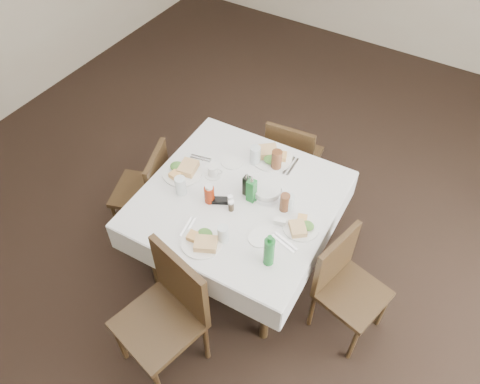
{
  "coord_description": "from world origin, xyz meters",
  "views": [
    {
      "loc": [
        1.08,
        -1.88,
        3.08
      ],
      "look_at": [
        0.01,
        -0.12,
        0.8
      ],
      "focal_mm": 35.0,
      "sensor_mm": 36.0,
      "label": 1
    }
  ],
  "objects": [
    {
      "name": "ground_plane",
      "position": [
        0.0,
        0.0,
        0.0
      ],
      "size": [
        7.0,
        7.0,
        0.0
      ],
      "primitive_type": "plane",
      "color": "black"
    },
    {
      "name": "room_shell",
      "position": [
        0.0,
        0.0,
        1.71
      ],
      "size": [
        6.04,
        7.04,
        2.8
      ],
      "color": "#BDAC93",
      "rests_on": "ground"
    },
    {
      "name": "dining_table",
      "position": [
        0.01,
        -0.13,
        0.68
      ],
      "size": [
        1.29,
        1.29,
        0.76
      ],
      "color": "#301E10",
      "rests_on": "ground"
    },
    {
      "name": "chair_north",
      "position": [
        0.01,
        0.69,
        0.47
      ],
      "size": [
        0.43,
        0.43,
        0.83
      ],
      "color": "#301E10",
      "rests_on": "ground"
    },
    {
      "name": "chair_south",
      "position": [
        0.01,
        -0.94,
        0.54
      ],
      "size": [
        0.54,
        0.54,
        0.95
      ],
      "color": "#301E10",
      "rests_on": "ground"
    },
    {
      "name": "chair_east",
      "position": [
        0.83,
        -0.17,
        0.48
      ],
      "size": [
        0.47,
        0.47,
        0.83
      ],
      "color": "#301E10",
      "rests_on": "ground"
    },
    {
      "name": "chair_west",
      "position": [
        -0.77,
        -0.18,
        0.47
      ],
      "size": [
        0.49,
        0.49,
        0.82
      ],
      "color": "#301E10",
      "rests_on": "ground"
    },
    {
      "name": "meal_north",
      "position": [
        0.01,
        0.3,
        0.79
      ],
      "size": [
        0.29,
        0.29,
        0.06
      ],
      "color": "white",
      "rests_on": "dining_table"
    },
    {
      "name": "meal_south",
      "position": [
        0.01,
        -0.56,
        0.78
      ],
      "size": [
        0.26,
        0.26,
        0.06
      ],
      "color": "white",
      "rests_on": "dining_table"
    },
    {
      "name": "meal_east",
      "position": [
        0.48,
        -0.15,
        0.78
      ],
      "size": [
        0.23,
        0.23,
        0.05
      ],
      "color": "white",
      "rests_on": "dining_table"
    },
    {
      "name": "meal_west",
      "position": [
        -0.44,
        -0.14,
        0.79
      ],
      "size": [
        0.28,
        0.28,
        0.06
      ],
      "color": "white",
      "rests_on": "dining_table"
    },
    {
      "name": "side_plate_a",
      "position": [
        -0.21,
        0.13,
        0.77
      ],
      "size": [
        0.16,
        0.16,
        0.01
      ],
      "color": "white",
      "rests_on": "dining_table"
    },
    {
      "name": "side_plate_b",
      "position": [
        0.3,
        -0.35,
        0.77
      ],
      "size": [
        0.15,
        0.15,
        0.01
      ],
      "color": "white",
      "rests_on": "dining_table"
    },
    {
      "name": "water_n",
      "position": [
        -0.07,
        0.21,
        0.83
      ],
      "size": [
        0.07,
        0.07,
        0.14
      ],
      "color": "silver",
      "rests_on": "dining_table"
    },
    {
      "name": "water_s",
      "position": [
        0.11,
        -0.48,
        0.82
      ],
      "size": [
        0.07,
        0.07,
        0.12
      ],
      "color": "silver",
      "rests_on": "dining_table"
    },
    {
      "name": "water_e",
      "position": [
        0.33,
        -0.04,
        0.82
      ],
      "size": [
        0.06,
        0.06,
        0.12
      ],
      "color": "silver",
      "rests_on": "dining_table"
    },
    {
      "name": "water_w",
      "position": [
        -0.34,
        -0.3,
        0.83
      ],
      "size": [
        0.07,
        0.07,
        0.13
      ],
      "color": "silver",
      "rests_on": "dining_table"
    },
    {
      "name": "iced_tea_a",
      "position": [
        0.09,
        0.24,
        0.84
      ],
      "size": [
        0.07,
        0.07,
        0.15
      ],
      "color": "brown",
      "rests_on": "dining_table"
    },
    {
      "name": "iced_tea_b",
      "position": [
        0.31,
        -0.07,
        0.83
      ],
      "size": [
        0.06,
        0.06,
        0.13
      ],
      "color": "brown",
      "rests_on": "dining_table"
    },
    {
      "name": "bread_basket",
      "position": [
        0.15,
        -0.02,
        0.79
      ],
      "size": [
        0.2,
        0.2,
        0.07
      ],
      "color": "silver",
      "rests_on": "dining_table"
    },
    {
      "name": "oil_cruet_dark",
      "position": [
        0.04,
        -0.07,
        0.85
      ],
      "size": [
        0.05,
        0.05,
        0.2
      ],
      "color": "black",
      "rests_on": "dining_table"
    },
    {
      "name": "oil_cruet_green",
      "position": [
        0.09,
        -0.11,
        0.86
      ],
      "size": [
        0.05,
        0.05,
        0.22
      ],
      "color": "#186C27",
      "rests_on": "dining_table"
    },
    {
      "name": "ketchup_bottle",
      "position": [
        -0.14,
        -0.26,
        0.83
      ],
      "size": [
        0.07,
        0.07,
        0.15
      ],
      "color": "#9B2609",
      "rests_on": "dining_table"
    },
    {
      "name": "salt_shaker",
      "position": [
        -0.01,
        -0.21,
        0.8
      ],
      "size": [
        0.03,
        0.03,
        0.08
      ],
      "color": "white",
      "rests_on": "dining_table"
    },
    {
      "name": "pepper_shaker",
      "position": [
        0.02,
        -0.25,
        0.8
      ],
      "size": [
        0.04,
        0.04,
        0.08
      ],
      "color": "#3B2D1E",
      "rests_on": "dining_table"
    },
    {
      "name": "coffee_mug",
      "position": [
        -0.25,
        -0.05,
        0.8
      ],
      "size": [
        0.12,
        0.11,
        0.08
      ],
      "color": "white",
      "rests_on": "dining_table"
    },
    {
      "name": "sunglasses",
      "position": [
        -0.08,
        -0.23,
        0.78
      ],
      "size": [
        0.15,
        0.11,
        0.03
      ],
      "color": "black",
      "rests_on": "dining_table"
    },
    {
      "name": "green_bottle",
      "position": [
        0.42,
        -0.47,
        0.87
      ],
      "size": [
        0.06,
        0.06,
        0.25
      ],
      "color": "#186C27",
      "rests_on": "dining_table"
    },
    {
      "name": "sugar_caddy",
      "position": [
        0.34,
        -0.18,
        0.78
      ],
      "size": [
        0.09,
        0.06,
        0.04
      ],
      "color": "white",
      "rests_on": "dining_table"
    },
    {
      "name": "cutlery_n",
      "position": [
        0.17,
        0.31,
        0.77
      ],
      "size": [
        0.06,
        0.19,
        0.01
      ],
      "color": "silver",
      "rests_on": "dining_table"
    },
    {
      "name": "cutlery_s",
      "position": [
        -0.13,
        -0.51,
        0.77
      ],
      "size": [
        0.07,
        0.17,
        0.01
      ],
      "color": "silver",
      "rests_on": "dining_table"
    },
    {
      "name": "cutlery_e",
      "position": [
        0.44,
        -0.3,
        0.77
      ],
      "size": [
        0.19,
        0.09,
        0.01
      ],
      "color": "silver",
      "rests_on": "dining_table"
    },
    {
      "name": "cutlery_w",
      "position": [
        -0.42,
        0.04,
        0.77
      ],
      "size": [
        0.16,
        0.07,
        0.01
      ],
      "color": "silver",
      "rests_on": "dining_table"
    }
  ]
}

